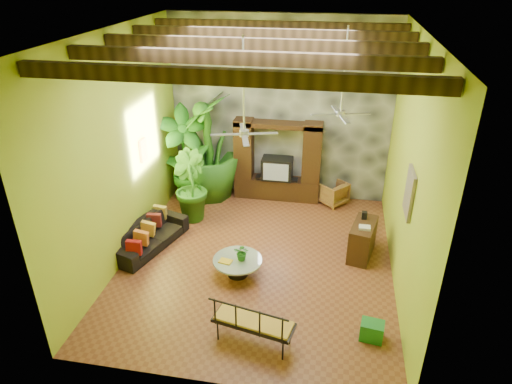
% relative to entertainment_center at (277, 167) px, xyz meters
% --- Properties ---
extents(ground, '(7.00, 7.00, 0.00)m').
position_rel_entertainment_center_xyz_m(ground, '(0.00, -3.14, -0.97)').
color(ground, brown).
rests_on(ground, ground).
extents(ceiling, '(6.00, 7.00, 0.02)m').
position_rel_entertainment_center_xyz_m(ceiling, '(0.00, -3.14, 4.03)').
color(ceiling, silver).
rests_on(ceiling, back_wall).
extents(back_wall, '(6.00, 0.02, 5.00)m').
position_rel_entertainment_center_xyz_m(back_wall, '(0.00, 0.36, 1.53)').
color(back_wall, gold).
rests_on(back_wall, ground).
extents(left_wall, '(0.02, 7.00, 5.00)m').
position_rel_entertainment_center_xyz_m(left_wall, '(-3.00, -3.14, 1.53)').
color(left_wall, gold).
rests_on(left_wall, ground).
extents(right_wall, '(0.02, 7.00, 5.00)m').
position_rel_entertainment_center_xyz_m(right_wall, '(3.00, -3.14, 1.53)').
color(right_wall, gold).
rests_on(right_wall, ground).
extents(stone_accent_wall, '(5.98, 0.10, 4.98)m').
position_rel_entertainment_center_xyz_m(stone_accent_wall, '(0.00, 0.30, 1.53)').
color(stone_accent_wall, '#37393F').
rests_on(stone_accent_wall, ground).
extents(ceiling_beams, '(5.95, 5.36, 0.22)m').
position_rel_entertainment_center_xyz_m(ceiling_beams, '(0.00, -3.14, 3.81)').
color(ceiling_beams, '#31200F').
rests_on(ceiling_beams, ceiling).
extents(entertainment_center, '(2.40, 0.55, 2.30)m').
position_rel_entertainment_center_xyz_m(entertainment_center, '(0.00, 0.00, 0.00)').
color(entertainment_center, '#311C0D').
rests_on(entertainment_center, ground).
extents(ceiling_fan_front, '(1.28, 1.28, 1.86)m').
position_rel_entertainment_center_xyz_m(ceiling_fan_front, '(-0.20, -3.54, 2.44)').
color(ceiling_fan_front, '#ADACB1').
rests_on(ceiling_fan_front, ceiling).
extents(ceiling_fan_back, '(1.28, 1.28, 1.86)m').
position_rel_entertainment_center_xyz_m(ceiling_fan_back, '(1.60, -1.94, 2.44)').
color(ceiling_fan_back, '#ADACB1').
rests_on(ceiling_fan_back, ceiling).
extents(wall_art_mask, '(0.06, 0.32, 0.55)m').
position_rel_entertainment_center_xyz_m(wall_art_mask, '(-2.96, -2.14, 1.13)').
color(wall_art_mask, yellow).
rests_on(wall_art_mask, left_wall).
extents(wall_art_painting, '(0.06, 0.70, 0.90)m').
position_rel_entertainment_center_xyz_m(wall_art_painting, '(2.96, -3.74, 1.33)').
color(wall_art_painting, '#286992').
rests_on(wall_art_painting, right_wall).
extents(sofa, '(1.42, 2.26, 0.62)m').
position_rel_entertainment_center_xyz_m(sofa, '(-2.65, -3.06, -0.66)').
color(sofa, black).
rests_on(sofa, ground).
extents(wicker_armchair, '(0.98, 0.98, 0.64)m').
position_rel_entertainment_center_xyz_m(wicker_armchair, '(1.59, -0.06, -0.64)').
color(wicker_armchair, '#945D35').
rests_on(wicker_armchair, ground).
extents(tall_plant_a, '(1.73, 1.53, 2.73)m').
position_rel_entertainment_center_xyz_m(tall_plant_a, '(-2.48, -0.60, 0.40)').
color(tall_plant_a, '#20641A').
rests_on(tall_plant_a, ground).
extents(tall_plant_b, '(1.31, 1.29, 1.86)m').
position_rel_entertainment_center_xyz_m(tall_plant_b, '(-2.08, -1.55, -0.04)').
color(tall_plant_b, '#29631A').
rests_on(tall_plant_b, ground).
extents(tall_plant_c, '(1.84, 1.84, 3.03)m').
position_rel_entertainment_center_xyz_m(tall_plant_c, '(-1.92, -0.21, 0.55)').
color(tall_plant_c, '#2A651A').
rests_on(tall_plant_c, ground).
extents(coffee_table, '(1.07, 1.07, 0.40)m').
position_rel_entertainment_center_xyz_m(coffee_table, '(-0.34, -3.76, -0.71)').
color(coffee_table, black).
rests_on(coffee_table, ground).
extents(centerpiece_plant, '(0.36, 0.32, 0.37)m').
position_rel_entertainment_center_xyz_m(centerpiece_plant, '(-0.23, -3.75, -0.38)').
color(centerpiece_plant, '#23671B').
rests_on(centerpiece_plant, coffee_table).
extents(yellow_tray, '(0.30, 0.24, 0.03)m').
position_rel_entertainment_center_xyz_m(yellow_tray, '(-0.57, -3.89, -0.55)').
color(yellow_tray, gold).
rests_on(yellow_tray, coffee_table).
extents(iron_bench, '(1.52, 0.82, 0.57)m').
position_rel_entertainment_center_xyz_m(iron_bench, '(0.36, -5.71, -0.42)').
color(iron_bench, black).
rests_on(iron_bench, ground).
extents(side_console, '(0.69, 1.13, 0.84)m').
position_rel_entertainment_center_xyz_m(side_console, '(2.33, -2.53, -0.55)').
color(side_console, '#3A2212').
rests_on(side_console, ground).
extents(green_bin, '(0.45, 0.36, 0.36)m').
position_rel_entertainment_center_xyz_m(green_bin, '(2.45, -5.17, -0.79)').
color(green_bin, '#217C3B').
rests_on(green_bin, ground).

